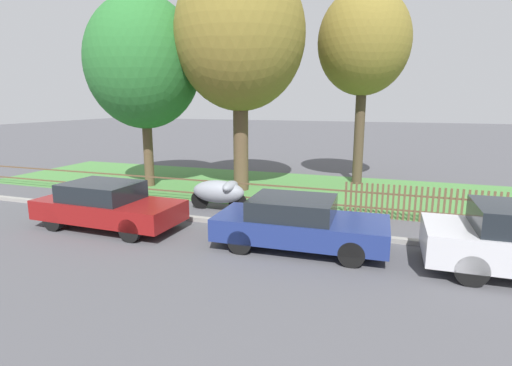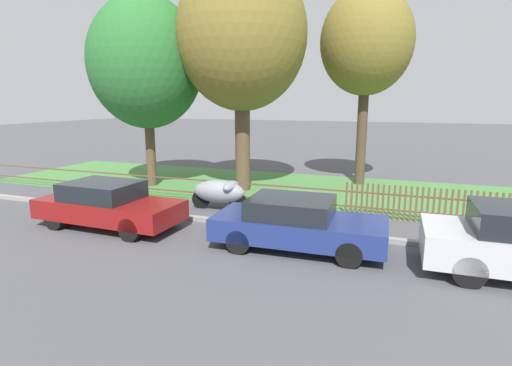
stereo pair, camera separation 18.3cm
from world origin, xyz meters
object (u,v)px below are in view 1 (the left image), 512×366
(tree_behind_motorcycle, at_px, (240,36))
(covered_motorcycle, at_px, (220,192))
(tree_nearest_kerb, at_px, (143,63))
(parked_car_black_saloon, at_px, (298,223))
(parked_car_silver_hatchback, at_px, (107,205))
(tree_mid_park, at_px, (364,43))

(tree_behind_motorcycle, bearing_deg, covered_motorcycle, -81.47)
(tree_nearest_kerb, bearing_deg, parked_car_black_saloon, -33.59)
(parked_car_silver_hatchback, xyz_separation_m, covered_motorcycle, (2.13, 2.65, -0.04))
(parked_car_silver_hatchback, relative_size, tree_nearest_kerb, 0.55)
(parked_car_black_saloon, height_order, tree_mid_park, tree_mid_park)
(tree_nearest_kerb, distance_m, tree_behind_motorcycle, 3.93)
(covered_motorcycle, xyz_separation_m, tree_behind_motorcycle, (-0.45, 2.98, 5.11))
(parked_car_black_saloon, bearing_deg, parked_car_silver_hatchback, -179.60)
(tree_nearest_kerb, xyz_separation_m, tree_mid_park, (7.94, 3.23, 0.78))
(parked_car_silver_hatchback, height_order, tree_mid_park, tree_mid_park)
(parked_car_black_saloon, distance_m, tree_behind_motorcycle, 8.24)
(covered_motorcycle, bearing_deg, tree_mid_park, 54.53)
(parked_car_black_saloon, xyz_separation_m, tree_nearest_kerb, (-7.36, 4.89, 4.22))
(parked_car_silver_hatchback, bearing_deg, tree_behind_motorcycle, 74.73)
(parked_car_silver_hatchback, height_order, covered_motorcycle, parked_car_silver_hatchback)
(parked_car_black_saloon, bearing_deg, covered_motorcycle, 140.01)
(tree_nearest_kerb, distance_m, tree_mid_park, 8.61)
(parked_car_black_saloon, relative_size, tree_mid_park, 0.52)
(tree_nearest_kerb, bearing_deg, parked_car_silver_hatchback, -67.51)
(parked_car_silver_hatchback, xyz_separation_m, tree_nearest_kerb, (-2.11, 5.11, 4.19))
(parked_car_black_saloon, height_order, tree_behind_motorcycle, tree_behind_motorcycle)
(tree_nearest_kerb, bearing_deg, covered_motorcycle, -30.02)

